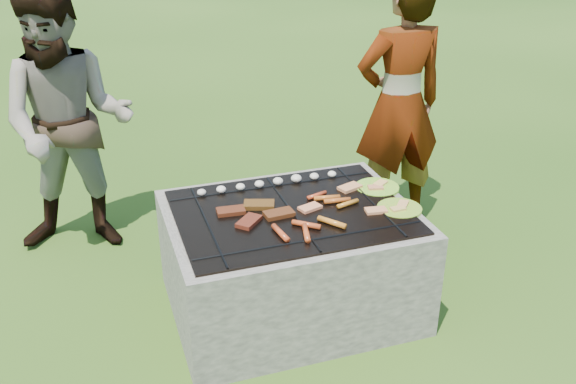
% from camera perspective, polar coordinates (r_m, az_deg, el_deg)
% --- Properties ---
extents(lawn, '(60.00, 60.00, 0.00)m').
position_cam_1_polar(lawn, '(3.71, 0.25, -10.08)').
color(lawn, '#214511').
rests_on(lawn, ground).
extents(fire_pit, '(1.30, 1.00, 0.62)m').
position_cam_1_polar(fire_pit, '(3.55, 0.26, -6.40)').
color(fire_pit, '#A7A094').
rests_on(fire_pit, ground).
extents(mushrooms, '(0.83, 0.06, 0.04)m').
position_cam_1_polar(mushrooms, '(3.66, -1.56, 0.87)').
color(mushrooms, beige).
rests_on(mushrooms, fire_pit).
extents(pork_slabs, '(0.39, 0.31, 0.02)m').
position_cam_1_polar(pork_slabs, '(3.36, -2.90, -1.77)').
color(pork_slabs, maroon).
rests_on(pork_slabs, fire_pit).
extents(sausages, '(0.53, 0.49, 0.03)m').
position_cam_1_polar(sausages, '(3.31, 2.69, -2.12)').
color(sausages, '#C94F21').
rests_on(sausages, fire_pit).
extents(bread_on_grate, '(0.45, 0.40, 0.02)m').
position_cam_1_polar(bread_on_grate, '(3.50, 5.05, -0.67)').
color(bread_on_grate, tan).
rests_on(bread_on_grate, fire_pit).
extents(plate_far, '(0.29, 0.29, 0.03)m').
position_cam_1_polar(plate_far, '(3.69, 7.94, 0.41)').
color(plate_far, '#D0F93B').
rests_on(plate_far, fire_pit).
extents(plate_near, '(0.30, 0.30, 0.03)m').
position_cam_1_polar(plate_near, '(3.47, 9.88, -1.44)').
color(plate_near, gold).
rests_on(plate_near, fire_pit).
extents(cook, '(0.62, 0.41, 1.71)m').
position_cam_1_polar(cook, '(4.32, 9.86, 7.67)').
color(cook, gray).
rests_on(cook, ground).
extents(bystander, '(0.95, 0.82, 1.68)m').
position_cam_1_polar(bystander, '(4.16, -18.90, 5.70)').
color(bystander, gray).
rests_on(bystander, ground).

